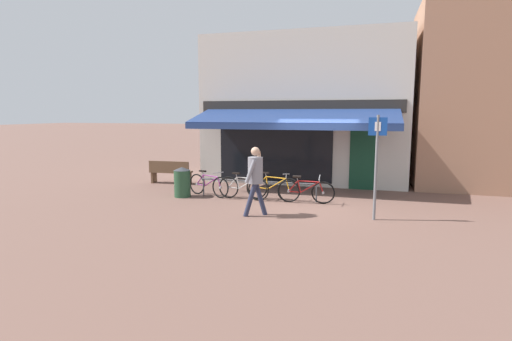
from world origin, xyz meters
TOP-DOWN VIEW (x-y plane):
  - ground_plane at (0.00, 0.00)m, footprint 160.00×160.00m
  - shop_front at (-0.93, 4.22)m, footprint 7.69×5.00m
  - bike_rack_rail at (-1.71, 0.23)m, footprint 3.76×0.04m
  - bicycle_purple at (-3.35, 0.20)m, footprint 1.62×0.70m
  - bicycle_silver at (-2.12, 0.04)m, footprint 1.70×0.52m
  - bicycle_orange at (-1.21, 0.16)m, footprint 1.79×0.52m
  - bicycle_red at (-0.17, 0.01)m, footprint 1.72×0.52m
  - pedestrian_adult at (-1.20, -1.76)m, footprint 0.59×0.70m
  - litter_bin at (-4.10, -0.15)m, footprint 0.53×0.53m
  - parking_sign at (1.78, -1.33)m, footprint 0.44×0.07m
  - park_bench at (-5.63, 1.90)m, footprint 1.62×0.53m

SIDE VIEW (x-z plane):
  - ground_plane at x=0.00m, z-range 0.00..0.00m
  - bicycle_purple at x=-3.35m, z-range -0.04..0.77m
  - bicycle_silver at x=-2.12m, z-range -0.05..0.79m
  - bicycle_red at x=-0.17m, z-range -0.06..0.80m
  - bicycle_orange at x=-1.21m, z-range -0.06..0.83m
  - park_bench at x=-5.63m, z-range 0.03..0.90m
  - bike_rack_rail at x=-1.71m, z-range 0.19..0.76m
  - litter_bin at x=-4.10m, z-range 0.00..0.96m
  - pedestrian_adult at x=-1.20m, z-range 0.20..2.01m
  - parking_sign at x=1.78m, z-range 0.28..2.90m
  - shop_front at x=-0.93m, z-range -0.01..5.57m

